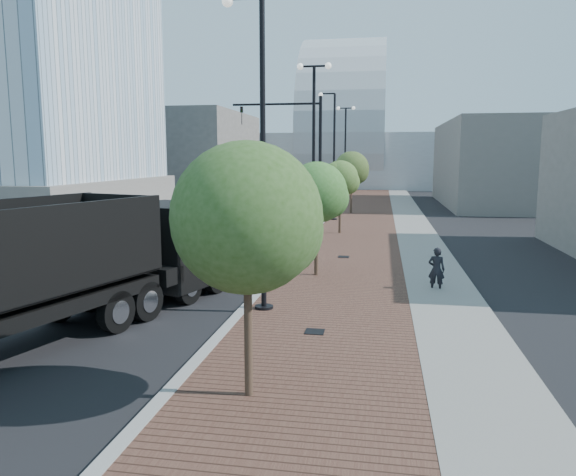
% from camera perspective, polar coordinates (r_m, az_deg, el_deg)
% --- Properties ---
extents(sidewalk, '(7.00, 140.00, 0.12)m').
position_cam_1_polar(sidewalk, '(46.00, 9.01, 2.61)').
color(sidewalk, '#4C2D23').
rests_on(sidewalk, ground).
extents(concrete_strip, '(2.40, 140.00, 0.13)m').
position_cam_1_polar(concrete_strip, '(46.05, 12.37, 2.53)').
color(concrete_strip, slate).
rests_on(concrete_strip, ground).
extents(curb, '(0.30, 140.00, 0.14)m').
position_cam_1_polar(curb, '(46.18, 4.66, 2.73)').
color(curb, gray).
rests_on(curb, ground).
extents(west_sidewalk, '(4.00, 140.00, 0.12)m').
position_cam_1_polar(west_sidewalk, '(49.06, -10.67, 2.93)').
color(west_sidewalk, slate).
rests_on(west_sidewalk, ground).
extents(dump_truck, '(6.36, 13.77, 3.61)m').
position_cam_1_polar(dump_truck, '(16.35, -19.30, -3.17)').
color(dump_truck, black).
rests_on(dump_truck, ground).
extents(white_sedan, '(2.15, 4.17, 1.31)m').
position_cam_1_polar(white_sedan, '(18.78, -14.66, -4.20)').
color(white_sedan, silver).
rests_on(white_sedan, ground).
extents(dark_car_mid, '(3.37, 5.46, 1.41)m').
position_cam_1_polar(dark_car_mid, '(31.98, -8.76, 1.24)').
color(dark_car_mid, black).
rests_on(dark_car_mid, ground).
extents(dark_car_far, '(3.47, 5.10, 1.37)m').
position_cam_1_polar(dark_car_far, '(51.71, -0.32, 4.05)').
color(dark_car_far, black).
rests_on(dark_car_far, ground).
extents(pedestrian, '(0.64, 0.48, 1.57)m').
position_cam_1_polar(pedestrian, '(19.77, 15.24, -3.20)').
color(pedestrian, black).
rests_on(pedestrian, ground).
extents(streetlight_1, '(1.44, 0.56, 9.21)m').
position_cam_1_polar(streetlight_1, '(16.16, -3.01, 7.24)').
color(streetlight_1, black).
rests_on(streetlight_1, ground).
extents(streetlight_2, '(1.72, 0.56, 9.28)m').
position_cam_1_polar(streetlight_2, '(27.98, 2.68, 8.75)').
color(streetlight_2, black).
rests_on(streetlight_2, ground).
extents(streetlight_3, '(1.44, 0.56, 9.21)m').
position_cam_1_polar(streetlight_3, '(39.93, 4.66, 7.97)').
color(streetlight_3, black).
rests_on(streetlight_3, ground).
extents(streetlight_4, '(1.72, 0.56, 9.28)m').
position_cam_1_polar(streetlight_4, '(51.88, 5.99, 8.59)').
color(streetlight_4, black).
rests_on(streetlight_4, ground).
extents(traffic_mast, '(5.09, 0.20, 8.00)m').
position_cam_1_polar(traffic_mast, '(31.07, 1.71, 9.03)').
color(traffic_mast, black).
rests_on(traffic_mast, ground).
extents(tree_0, '(2.85, 2.85, 5.00)m').
position_cam_1_polar(tree_0, '(10.14, -4.02, 2.07)').
color(tree_0, '#382619').
rests_on(tree_0, ground).
extents(tree_1, '(2.40, 2.36, 4.52)m').
position_cam_1_polar(tree_1, '(20.97, 3.15, 4.74)').
color(tree_1, '#382619').
rests_on(tree_1, ground).
extents(tree_2, '(2.23, 2.16, 4.48)m').
position_cam_1_polar(tree_2, '(32.90, 5.57, 6.18)').
color(tree_2, '#382619').
rests_on(tree_2, ground).
extents(tree_3, '(2.82, 2.82, 5.13)m').
position_cam_1_polar(tree_3, '(44.86, 6.71, 7.18)').
color(tree_3, '#382619').
rests_on(tree_3, ground).
extents(tower_podium, '(19.00, 19.00, 3.00)m').
position_cam_1_polar(tower_podium, '(47.15, -26.87, 3.70)').
color(tower_podium, slate).
rests_on(tower_podium, ground).
extents(convention_center, '(50.00, 30.00, 50.00)m').
position_cam_1_polar(convention_center, '(90.98, 5.99, 9.28)').
color(convention_center, '#A3A8AD').
rests_on(convention_center, ground).
extents(commercial_block_nw, '(14.00, 20.00, 10.00)m').
position_cam_1_polar(commercial_block_nw, '(70.02, -10.48, 8.61)').
color(commercial_block_nw, '#5E5954').
rests_on(commercial_block_nw, ground).
extents(commercial_block_ne, '(12.00, 22.00, 8.00)m').
position_cam_1_polar(commercial_block_ne, '(57.04, 22.01, 7.19)').
color(commercial_block_ne, slate).
rests_on(commercial_block_ne, ground).
extents(utility_cover_1, '(0.50, 0.50, 0.02)m').
position_cam_1_polar(utility_cover_1, '(14.59, 2.81, -9.73)').
color(utility_cover_1, black).
rests_on(utility_cover_1, sidewalk).
extents(utility_cover_2, '(0.50, 0.50, 0.02)m').
position_cam_1_polar(utility_cover_2, '(25.24, 5.83, -1.96)').
color(utility_cover_2, black).
rests_on(utility_cover_2, sidewalk).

